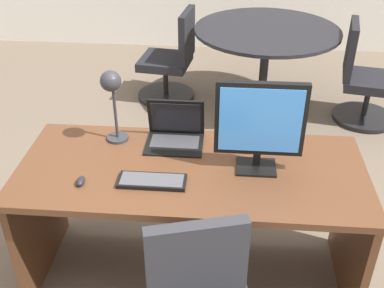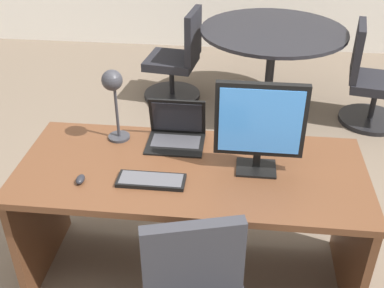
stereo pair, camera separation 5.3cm
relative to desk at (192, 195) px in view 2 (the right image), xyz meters
The scene contains 10 objects.
ground 1.55m from the desk, 90.00° to the left, with size 12.00×12.00×0.00m, color #6B5B4C.
desk is the anchor object (origin of this frame).
monitor 0.58m from the desk, ahead, with size 0.43×0.16×0.48m.
laptop 0.37m from the desk, 117.21° to the left, with size 0.31×0.25×0.24m.
keyboard 0.34m from the desk, 133.25° to the right, with size 0.33×0.13×0.02m.
mouse 0.61m from the desk, 156.52° to the right, with size 0.04×0.07×0.03m.
desk_lamp 0.70m from the desk, 158.40° to the left, with size 0.12×0.14×0.42m.
meeting_table 2.17m from the desk, 76.87° to the left, with size 1.30×1.30×0.77m.
meeting_chair_near 2.27m from the desk, 99.86° to the left, with size 0.56×0.56×0.88m.
meeting_chair_far 2.38m from the desk, 54.97° to the left, with size 0.56×0.56×0.89m.
Camera 2 is at (0.22, -1.95, 2.14)m, focal length 44.15 mm.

